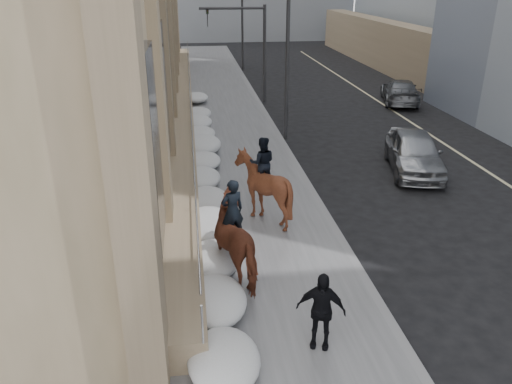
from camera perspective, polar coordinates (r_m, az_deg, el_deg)
ground at (r=12.65m, az=2.19°, el=-13.45°), size 140.00×140.00×0.00m
sidewalk at (r=21.41m, az=-2.29°, el=2.84°), size 5.00×80.00×0.12m
curb at (r=21.79m, az=4.60°, el=3.16°), size 0.24×80.00×0.12m
lane_line at (r=24.64m, az=22.86°, el=3.64°), size 0.15×70.00×0.01m
streetlight_mid at (r=24.57m, az=3.24°, el=16.39°), size 1.71×0.24×8.00m
streetlight_far at (r=44.29m, az=-1.80°, el=19.56°), size 1.71×0.24×8.00m
traffic_signal at (r=32.39m, az=-0.71°, el=17.11°), size 4.10×0.22×6.00m
snow_bank at (r=19.42m, az=-5.95°, el=1.82°), size 1.70×18.10×0.76m
mounted_horse_left at (r=13.16m, az=-1.75°, el=-5.39°), size 2.01×2.80×2.74m
mounted_horse_right at (r=16.26m, az=0.76°, el=0.81°), size 2.03×2.23×2.79m
pedestrian at (r=11.05m, az=7.41°, el=-13.25°), size 1.15×0.77×1.82m
car_silver at (r=21.91m, az=17.63°, el=4.39°), size 3.10×5.28×1.69m
car_grey at (r=34.12m, az=16.14°, el=11.00°), size 3.45×5.58×1.51m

